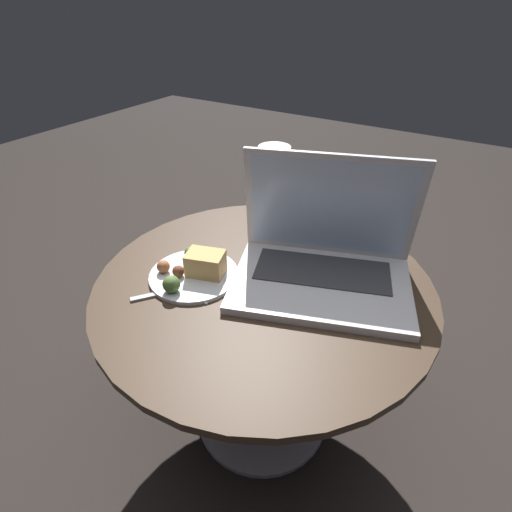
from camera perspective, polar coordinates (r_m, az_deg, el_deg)
ground_plane at (r=1.25m, az=0.84°, el=-21.69°), size 6.00×6.00×0.00m
table at (r=0.96m, az=1.02°, el=-9.08°), size 0.75×0.75×0.49m
napkin at (r=0.89m, az=-9.30°, el=-3.67°), size 0.15×0.11×0.00m
laptop at (r=0.88m, az=9.67°, el=-0.23°), size 0.44×0.37×0.27m
beer_glass at (r=1.00m, az=2.48°, el=9.00°), size 0.08×0.08×0.24m
snack_plate at (r=0.90m, az=-8.75°, el=-2.07°), size 0.20×0.20×0.06m
fork at (r=0.88m, az=-10.90°, el=-4.69°), size 0.12×0.15×0.01m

